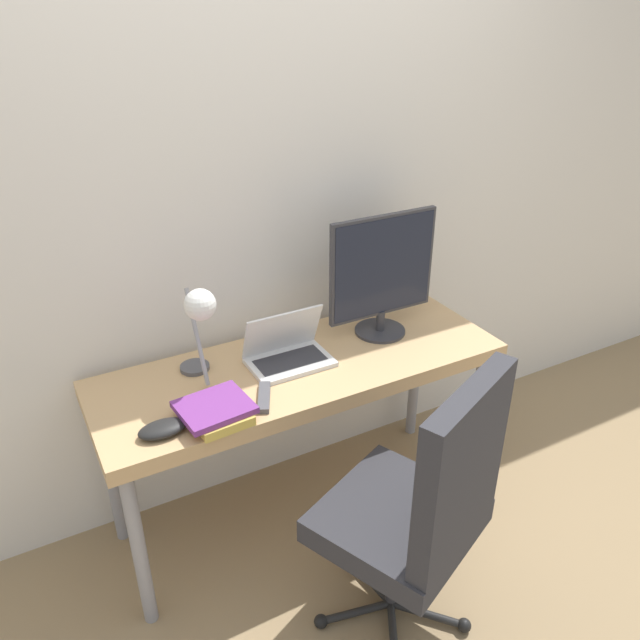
% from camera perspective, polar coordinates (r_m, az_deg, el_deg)
% --- Properties ---
extents(ground_plane, '(12.00, 12.00, 0.00)m').
position_cam_1_polar(ground_plane, '(2.69, 1.40, -20.46)').
color(ground_plane, '#937A56').
extents(wall_back, '(8.00, 0.05, 2.60)m').
position_cam_1_polar(wall_back, '(2.45, -5.64, 10.93)').
color(wall_back, silver).
rests_on(wall_back, ground_plane).
extents(desk, '(1.58, 0.56, 0.75)m').
position_cam_1_polar(desk, '(2.43, -1.71, -5.36)').
color(desk, tan).
rests_on(desk, ground_plane).
extents(laptop, '(0.31, 0.21, 0.21)m').
position_cam_1_polar(laptop, '(2.38, -2.99, -2.93)').
color(laptop, silver).
rests_on(laptop, desk).
extents(monitor, '(0.47, 0.21, 0.51)m').
position_cam_1_polar(monitor, '(2.50, 5.73, 4.30)').
color(monitor, '#333338').
rests_on(monitor, desk).
extents(desk_lamp, '(0.11, 0.26, 0.39)m').
position_cam_1_polar(desk_lamp, '(2.15, -10.99, 0.44)').
color(desk_lamp, '#4C4C51').
rests_on(desk_lamp, desk).
extents(office_chair, '(0.64, 0.63, 1.05)m').
position_cam_1_polar(office_chair, '(2.09, 9.43, -16.25)').
color(office_chair, black).
rests_on(office_chair, ground_plane).
extents(book_stack, '(0.25, 0.23, 0.05)m').
position_cam_1_polar(book_stack, '(2.11, -9.43, -8.23)').
color(book_stack, gold).
rests_on(book_stack, desk).
extents(tv_remote, '(0.11, 0.17, 0.02)m').
position_cam_1_polar(tv_remote, '(2.19, -5.13, -7.04)').
color(tv_remote, '#4C4C51').
rests_on(tv_remote, desk).
extents(game_controller, '(0.16, 0.09, 0.04)m').
position_cam_1_polar(game_controller, '(2.08, -14.18, -9.62)').
color(game_controller, black).
rests_on(game_controller, desk).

